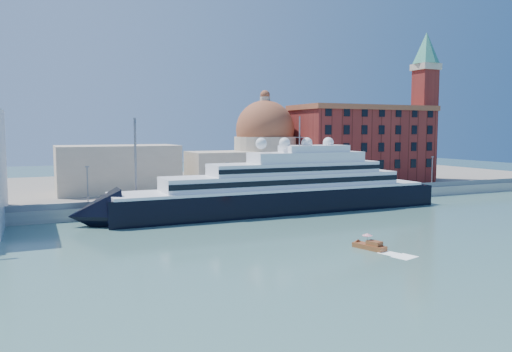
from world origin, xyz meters
name	(u,v)px	position (x,y,z in m)	size (l,w,h in m)	color
ground	(292,236)	(0.00, 0.00, 0.00)	(400.00, 400.00, 0.00)	#3A645F
quay	(223,202)	(0.00, 34.00, 1.25)	(180.00, 10.00, 2.50)	gray
land	(176,185)	(0.00, 75.00, 1.00)	(260.00, 72.00, 2.00)	slate
quay_fence	(230,197)	(0.00, 29.50, 3.10)	(180.00, 0.10, 1.20)	slate
superyacht	(267,194)	(6.21, 23.00, 4.22)	(81.91, 11.36, 24.48)	black
water_taxi	(370,245)	(6.08, -13.36, 0.60)	(3.16, 5.51, 2.48)	maroon
warehouse	(362,144)	(52.00, 52.00, 13.79)	(43.00, 19.00, 23.25)	maroon
campanile	(425,96)	(76.00, 52.00, 28.76)	(8.40, 8.40, 47.00)	maroon
church	(215,155)	(6.39, 57.72, 10.91)	(66.00, 18.00, 25.50)	beige
lamp_posts	(171,167)	(-12.67, 32.27, 9.84)	(120.80, 2.40, 18.00)	slate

